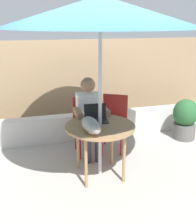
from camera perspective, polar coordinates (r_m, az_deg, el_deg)
ground_plane at (r=3.91m, az=0.40°, el=-12.72°), size 14.00×14.00×0.00m
fence_back at (r=5.39m, az=-5.27°, el=5.69°), size 5.79×0.08×1.68m
planter_wall_low at (r=4.91m, az=-3.60°, el=-3.00°), size 5.21×0.20×0.46m
patio_table at (r=3.61m, az=0.42°, el=-3.79°), size 0.91×0.91×0.72m
patio_umbrella at (r=3.35m, az=0.48°, el=19.99°), size 2.35×2.35×2.29m
chair_occupied at (r=4.35m, az=-2.30°, el=-1.80°), size 0.40×0.40×0.89m
chair_empty at (r=4.47m, az=3.30°, el=-1.23°), size 0.55×0.55×0.89m
person_seated at (r=4.15m, az=-1.84°, el=-0.32°), size 0.48×0.48×1.23m
laptop at (r=3.74m, az=-0.46°, el=-0.81°), size 0.32×0.27×0.21m
cat at (r=3.35m, az=-1.46°, el=-2.79°), size 0.22×0.65×0.17m
potted_plant_near_fence at (r=5.11m, az=17.54°, el=-1.27°), size 0.44×0.44×0.72m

